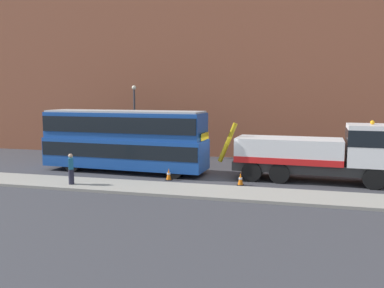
{
  "coord_description": "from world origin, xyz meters",
  "views": [
    {
      "loc": [
        4.47,
        -24.18,
        5.08
      ],
      "look_at": [
        -1.8,
        0.1,
        2.0
      ],
      "focal_mm": 37.59,
      "sensor_mm": 36.0,
      "label": 1
    }
  ],
  "objects_px": {
    "traffic_cone_midway": "(240,179)",
    "pedestrian_onlooker": "(71,169)",
    "recovery_tow_truck": "(320,152)",
    "traffic_cone_near_bus": "(169,174)",
    "street_lamp": "(135,115)",
    "double_decker_bus": "(124,138)"
  },
  "relations": [
    {
      "from": "pedestrian_onlooker",
      "to": "traffic_cone_near_bus",
      "type": "height_order",
      "value": "pedestrian_onlooker"
    },
    {
      "from": "double_decker_bus",
      "to": "recovery_tow_truck",
      "type": "bearing_deg",
      "value": 3.13
    },
    {
      "from": "pedestrian_onlooker",
      "to": "street_lamp",
      "type": "distance_m",
      "value": 11.39
    },
    {
      "from": "traffic_cone_midway",
      "to": "double_decker_bus",
      "type": "bearing_deg",
      "value": 165.38
    },
    {
      "from": "traffic_cone_near_bus",
      "to": "street_lamp",
      "type": "height_order",
      "value": "street_lamp"
    },
    {
      "from": "double_decker_bus",
      "to": "traffic_cone_near_bus",
      "type": "xyz_separation_m",
      "value": [
        3.62,
        -1.76,
        -1.89
      ]
    },
    {
      "from": "traffic_cone_near_bus",
      "to": "double_decker_bus",
      "type": "bearing_deg",
      "value": 154.04
    },
    {
      "from": "traffic_cone_midway",
      "to": "recovery_tow_truck",
      "type": "bearing_deg",
      "value": 25.31
    },
    {
      "from": "traffic_cone_near_bus",
      "to": "traffic_cone_midway",
      "type": "xyz_separation_m",
      "value": [
        4.35,
        -0.31,
        0.0
      ]
    },
    {
      "from": "traffic_cone_midway",
      "to": "street_lamp",
      "type": "xyz_separation_m",
      "value": [
        -9.83,
        8.36,
        3.13
      ]
    },
    {
      "from": "recovery_tow_truck",
      "to": "double_decker_bus",
      "type": "distance_m",
      "value": 12.32
    },
    {
      "from": "pedestrian_onlooker",
      "to": "double_decker_bus",
      "type": "bearing_deg",
      "value": 44.82
    },
    {
      "from": "pedestrian_onlooker",
      "to": "recovery_tow_truck",
      "type": "bearing_deg",
      "value": -13.08
    },
    {
      "from": "pedestrian_onlooker",
      "to": "traffic_cone_midway",
      "type": "height_order",
      "value": "pedestrian_onlooker"
    },
    {
      "from": "recovery_tow_truck",
      "to": "traffic_cone_near_bus",
      "type": "bearing_deg",
      "value": -165.43
    },
    {
      "from": "recovery_tow_truck",
      "to": "traffic_cone_midway",
      "type": "bearing_deg",
      "value": -151.43
    },
    {
      "from": "double_decker_bus",
      "to": "pedestrian_onlooker",
      "type": "bearing_deg",
      "value": -99.18
    },
    {
      "from": "traffic_cone_midway",
      "to": "pedestrian_onlooker",
      "type": "bearing_deg",
      "value": -163.21
    },
    {
      "from": "recovery_tow_truck",
      "to": "double_decker_bus",
      "type": "height_order",
      "value": "double_decker_bus"
    },
    {
      "from": "recovery_tow_truck",
      "to": "pedestrian_onlooker",
      "type": "xyz_separation_m",
      "value": [
        -13.37,
        -4.78,
        -0.77
      ]
    },
    {
      "from": "traffic_cone_near_bus",
      "to": "street_lamp",
      "type": "relative_size",
      "value": 0.12
    },
    {
      "from": "double_decker_bus",
      "to": "street_lamp",
      "type": "xyz_separation_m",
      "value": [
        -1.86,
        6.28,
        1.24
      ]
    }
  ]
}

